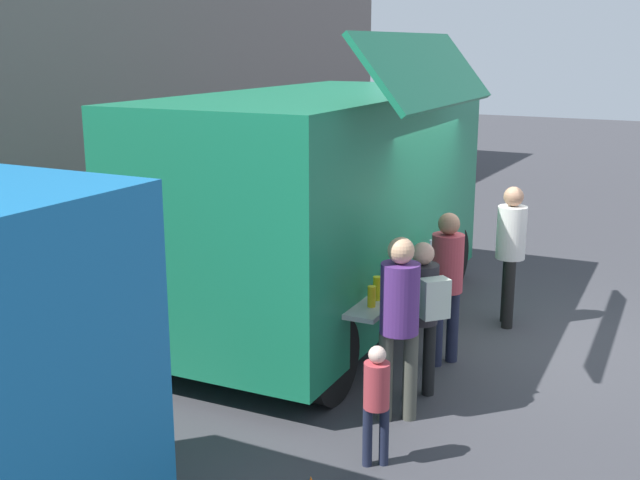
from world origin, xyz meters
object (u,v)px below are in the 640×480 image
food_truck_main (324,200)px  child_near_queue (376,395)px  customer_rear_waiting (399,313)px  customer_mid_with_backpack (423,305)px  customer_extra_browsing (511,244)px  trash_bin (315,209)px  customer_front_ordering (447,275)px

food_truck_main → child_near_queue: food_truck_main is taller
food_truck_main → customer_rear_waiting: bearing=-140.4°
customer_mid_with_backpack → customer_extra_browsing: 2.53m
customer_extra_browsing → child_near_queue: 3.96m
food_truck_main → customer_mid_with_backpack: (-1.54, -1.93, -0.60)m
trash_bin → child_near_queue: bearing=-148.0°
customer_front_ordering → child_near_queue: customer_front_ordering is taller
trash_bin → customer_front_ordering: 6.25m
food_truck_main → customer_extra_browsing: bearing=-67.8°
customer_mid_with_backpack → child_near_queue: size_ratio=1.50×
customer_front_ordering → customer_mid_with_backpack: size_ratio=1.07×
customer_rear_waiting → customer_front_ordering: bearing=-30.8°
customer_extra_browsing → child_near_queue: bearing=69.5°
customer_front_ordering → customer_extra_browsing: 1.59m
food_truck_main → child_near_queue: bearing=-147.7°
customer_mid_with_backpack → trash_bin: bearing=-11.7°
customer_extra_browsing → customer_front_ordering: bearing=60.1°
trash_bin → customer_mid_with_backpack: customer_mid_with_backpack is taller
food_truck_main → customer_mid_with_backpack: 2.54m
customer_rear_waiting → child_near_queue: (-0.86, -0.16, -0.43)m
child_near_queue → customer_mid_with_backpack: bearing=-29.7°
customer_rear_waiting → customer_extra_browsing: (3.07, -0.22, -0.00)m
trash_bin → customer_extra_browsing: size_ratio=0.56×
food_truck_main → trash_bin: food_truck_main is taller
trash_bin → customer_extra_browsing: (-3.07, -4.44, 0.56)m
trash_bin → customer_mid_with_backpack: 7.04m
trash_bin → customer_rear_waiting: bearing=-145.5°
customer_front_ordering → child_near_queue: (-2.37, -0.23, -0.39)m
customer_rear_waiting → child_near_queue: customer_rear_waiting is taller
food_truck_main → trash_bin: bearing=27.2°
trash_bin → customer_rear_waiting: (-6.15, -4.22, 0.57)m
customer_mid_with_backpack → customer_extra_browsing: bearing=-53.3°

